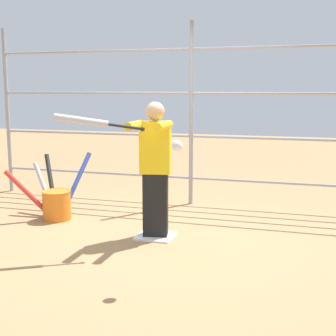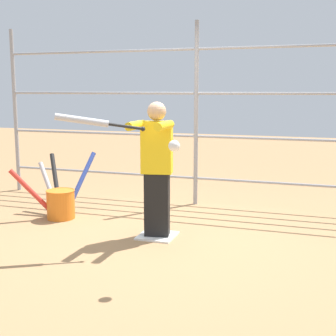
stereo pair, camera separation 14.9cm
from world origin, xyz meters
TOP-DOWN VIEW (x-y plane):
  - ground_plane at (0.00, 0.00)m, footprint 24.00×24.00m
  - home_plate at (0.00, 0.00)m, footprint 0.40×0.40m
  - fence_backstop at (0.00, -1.60)m, footprint 6.04×0.06m
  - batter at (0.00, 0.02)m, footprint 0.38×0.55m
  - baseball_bat_swinging at (0.46, 0.65)m, footprint 0.79×0.46m
  - softball_in_flight at (-0.55, 1.10)m, footprint 0.10×0.10m
  - bat_bucket at (1.45, -0.34)m, footprint 0.81×0.87m

SIDE VIEW (x-z plane):
  - ground_plane at x=0.00m, z-range 0.00..0.00m
  - home_plate at x=0.00m, z-range 0.00..0.02m
  - bat_bucket at x=1.45m, z-range -0.18..0.63m
  - batter at x=0.00m, z-range 0.06..1.56m
  - softball_in_flight at x=-0.55m, z-range 1.12..1.22m
  - fence_backstop at x=0.00m, z-range 0.00..2.55m
  - baseball_bat_swinging at x=0.46m, z-range 1.22..1.41m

